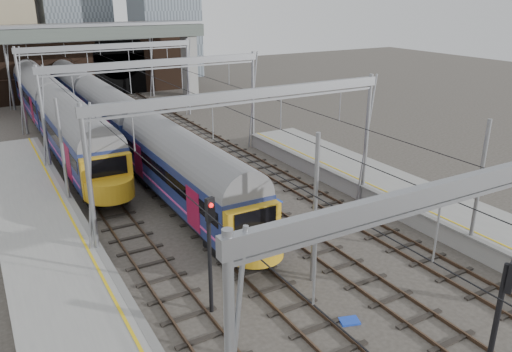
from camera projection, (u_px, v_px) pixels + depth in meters
ground at (339, 302)px, 21.28m from camera, size 160.00×160.00×0.00m
platform_left at (80, 334)px, 18.37m from camera, size 4.32×55.00×1.12m
tracks at (198, 189)px, 33.50m from camera, size 14.40×80.00×0.22m
overhead_line at (159, 78)px, 36.53m from camera, size 16.80×80.00×8.00m
retaining_wall at (89, 62)px, 62.76m from camera, size 28.00×2.75×9.00m
overbridge at (85, 42)px, 56.27m from camera, size 28.00×3.00×9.25m
train_main at (90, 99)px, 49.58m from camera, size 2.87×66.40×4.92m
train_second at (30, 83)px, 57.97m from camera, size 3.07×70.97×5.19m
signal_near_left at (210, 242)px, 19.49m from camera, size 0.40×0.48×5.15m
signal_near_centre at (499, 319)px, 14.78m from camera, size 0.41×0.48×5.28m
equip_cover_a at (349, 321)px, 19.95m from camera, size 0.90×0.76×0.09m
equip_cover_b at (275, 202)px, 31.37m from camera, size 0.81×0.61×0.09m
equip_cover_c at (272, 207)px, 30.66m from camera, size 0.93×0.73×0.10m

